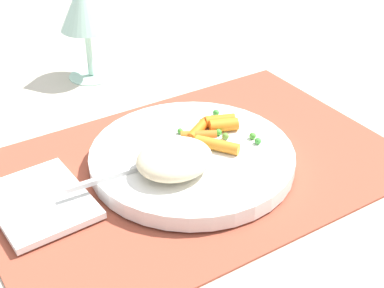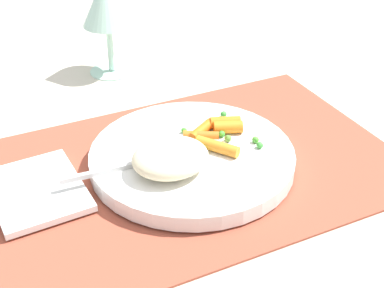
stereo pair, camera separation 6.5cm
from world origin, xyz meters
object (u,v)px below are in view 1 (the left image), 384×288
(plate, at_px, (192,157))
(carrot_portion, at_px, (213,131))
(fork, at_px, (161,158))
(wine_glass, at_px, (84,8))
(napkin, at_px, (40,202))
(rice_mound, at_px, (174,159))

(plate, height_order, carrot_portion, carrot_portion)
(carrot_portion, height_order, fork, carrot_portion)
(plate, distance_m, wine_glass, 0.32)
(fork, height_order, wine_glass, wine_glass)
(carrot_portion, xyz_separation_m, napkin, (-0.23, 0.01, -0.02))
(fork, bearing_deg, plate, -3.09)
(plate, bearing_deg, wine_glass, 90.09)
(rice_mound, xyz_separation_m, wine_glass, (0.04, 0.33, 0.07))
(plate, xyz_separation_m, rice_mound, (-0.04, -0.02, 0.03))
(carrot_portion, height_order, wine_glass, wine_glass)
(carrot_portion, xyz_separation_m, fork, (-0.08, -0.01, -0.00))
(rice_mound, distance_m, fork, 0.03)
(plate, relative_size, rice_mound, 2.79)
(wine_glass, xyz_separation_m, napkin, (-0.18, -0.28, -0.11))
(plate, xyz_separation_m, fork, (-0.04, 0.00, 0.01))
(plate, distance_m, napkin, 0.19)
(plate, distance_m, rice_mound, 0.05)
(fork, bearing_deg, wine_glass, 82.35)
(rice_mound, bearing_deg, carrot_portion, 25.97)
(rice_mound, xyz_separation_m, fork, (-0.00, 0.03, -0.01))
(fork, bearing_deg, carrot_portion, 8.40)
(fork, relative_size, wine_glass, 1.23)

